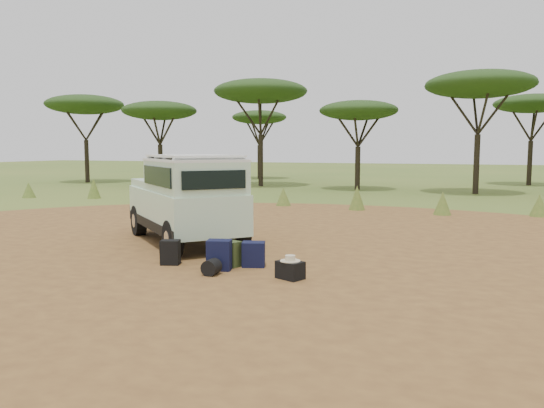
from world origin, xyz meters
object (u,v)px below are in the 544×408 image
(backpack_olive, at_px, (231,254))
(hard_case, at_px, (290,270))
(walking_staff, at_px, (201,206))
(duffel_navy, at_px, (254,254))
(backpack_black, at_px, (170,252))
(safari_vehicle, at_px, (186,201))
(backpack_navy, at_px, (219,255))

(backpack_olive, height_order, hard_case, backpack_olive)
(walking_staff, distance_m, hard_case, 4.61)
(walking_staff, xyz_separation_m, hard_case, (3.41, -3.04, -0.67))
(walking_staff, bearing_deg, duffel_navy, -88.41)
(backpack_black, bearing_deg, walking_staff, 89.84)
(safari_vehicle, relative_size, duffel_navy, 8.99)
(backpack_black, distance_m, backpack_olive, 1.19)
(safari_vehicle, height_order, hard_case, safari_vehicle)
(backpack_black, relative_size, duffel_navy, 1.01)
(safari_vehicle, relative_size, hard_case, 9.70)
(walking_staff, relative_size, backpack_black, 3.46)
(walking_staff, bearing_deg, backpack_black, -116.71)
(backpack_black, bearing_deg, duffel_navy, -2.49)
(safari_vehicle, height_order, backpack_olive, safari_vehicle)
(walking_staff, distance_m, backpack_olive, 3.31)
(backpack_black, xyz_separation_m, backpack_olive, (1.16, 0.27, 0.01))
(duffel_navy, relative_size, hard_case, 1.08)
(walking_staff, distance_m, duffel_navy, 3.47)
(backpack_black, relative_size, backpack_navy, 0.85)
(backpack_black, relative_size, hard_case, 1.09)
(backpack_black, bearing_deg, backpack_navy, -21.33)
(duffel_navy, bearing_deg, backpack_olive, -178.26)
(backpack_navy, relative_size, hard_case, 1.28)
(walking_staff, height_order, duffel_navy, walking_staff)
(walking_staff, xyz_separation_m, backpack_olive, (2.04, -2.54, -0.58))
(backpack_navy, height_order, duffel_navy, backpack_navy)
(backpack_olive, bearing_deg, backpack_black, -151.12)
(backpack_navy, relative_size, backpack_olive, 1.15)
(safari_vehicle, distance_m, backpack_black, 2.44)
(backpack_olive, relative_size, duffel_navy, 1.03)
(walking_staff, relative_size, backpack_olive, 3.38)
(safari_vehicle, height_order, backpack_navy, safari_vehicle)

